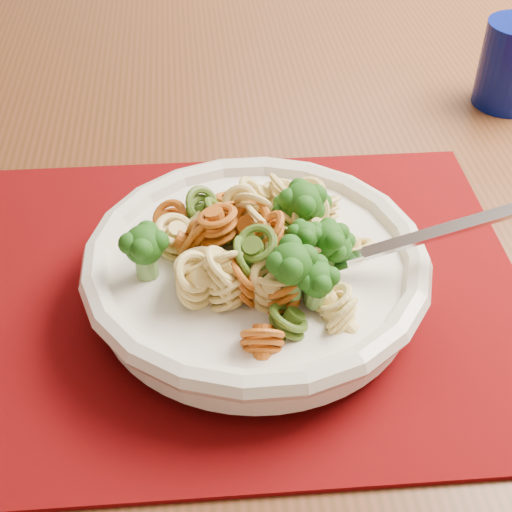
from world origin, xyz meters
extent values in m
cube|color=#4E321A|center=(0.00, 0.00, 0.00)|extent=(4.00, 4.00, 0.01)
cube|color=#5A2D19|center=(-0.65, -0.42, 0.76)|extent=(1.67, 1.21, 0.04)
cube|color=#650504|center=(-0.74, -0.56, 0.78)|extent=(0.49, 0.41, 0.00)
cylinder|color=silver|center=(-0.73, -0.58, 0.79)|extent=(0.10, 0.10, 0.01)
cylinder|color=silver|center=(-0.73, -0.58, 0.81)|extent=(0.22, 0.22, 0.03)
torus|color=silver|center=(-0.73, -0.58, 0.82)|extent=(0.24, 0.24, 0.02)
camera|label=1|loc=(-0.82, -0.94, 1.15)|focal=50.00mm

